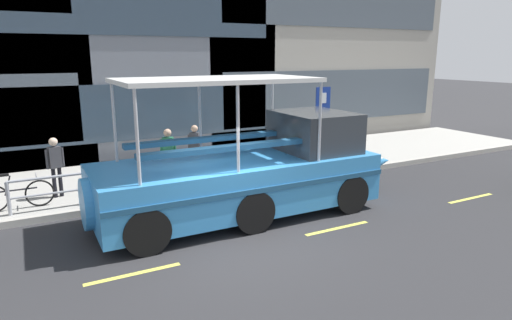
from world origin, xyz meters
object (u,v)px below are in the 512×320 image
Objects in this scene: parking_sign at (322,112)px; pedestrian_near_stern at (55,161)px; pedestrian_mid_left at (195,145)px; duck_tour_boat at (255,171)px; leaned_bicycle at (17,195)px; pedestrian_mid_right at (168,151)px; pedestrian_near_bow at (291,141)px.

parking_sign is 8.72m from pedestrian_near_stern.
pedestrian_mid_left is at bearing 6.21° from pedestrian_near_stern.
pedestrian_mid_left is (-0.27, 3.67, 0.07)m from duck_tour_boat.
leaned_bicycle is at bearing -168.14° from pedestrian_mid_left.
pedestrian_near_stern is (-3.11, 0.20, -0.02)m from pedestrian_mid_right.
parking_sign reaches higher than pedestrian_mid_left.
duck_tour_boat is at bearing -35.72° from pedestrian_near_stern.
duck_tour_boat is (-4.20, -2.89, -0.95)m from parking_sign.
pedestrian_mid_right is (-4.37, -0.01, 0.11)m from pedestrian_near_bow.
duck_tour_boat is 5.22× the size of pedestrian_mid_right.
pedestrian_near_stern is at bearing 32.45° from leaned_bicycle.
pedestrian_near_stern reaches higher than pedestrian_mid_left.
parking_sign is at bearing -6.47° from pedestrian_near_bow.
pedestrian_near_stern is at bearing 144.28° from duck_tour_boat.
pedestrian_mid_right is 1.02× the size of pedestrian_near_stern.
pedestrian_near_bow is 0.92× the size of pedestrian_mid_left.
pedestrian_near_bow is 3.34m from pedestrian_mid_left.
pedestrian_near_bow is at bearing 45.21° from duck_tour_boat.
duck_tour_boat reaches higher than leaned_bicycle.
leaned_bicycle is at bearing -178.14° from parking_sign.
leaned_bicycle is (-9.67, -0.31, -1.49)m from parking_sign.
leaned_bicycle is 1.15× the size of pedestrian_near_bow.
pedestrian_mid_left is at bearing 168.93° from pedestrian_near_bow.
pedestrian_near_stern is at bearing -173.79° from pedestrian_mid_left.
duck_tour_boat is at bearing -145.45° from parking_sign.
pedestrian_mid_left is 0.97× the size of pedestrian_mid_right.
parking_sign is at bearing 1.86° from leaned_bicycle.
leaned_bicycle is 1.05× the size of pedestrian_near_stern.
duck_tour_boat is 5.50m from pedestrian_near_stern.
pedestrian_mid_right reaches higher than leaned_bicycle.
duck_tour_boat reaches higher than parking_sign.
pedestrian_near_stern is at bearing 176.37° from pedestrian_mid_right.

